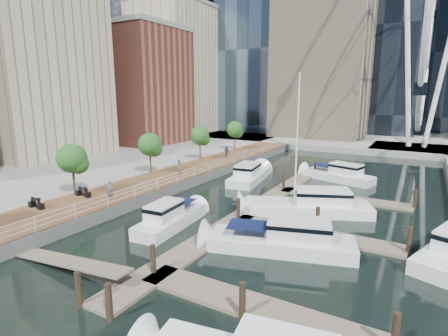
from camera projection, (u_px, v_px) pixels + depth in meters
ground at (139, 250)px, 22.45m from camera, size 520.00×520.00×0.00m
boardwalk at (173, 178)px, 39.46m from camera, size 6.00×60.00×1.00m
seawall at (195, 181)px, 37.98m from camera, size 0.25×60.00×1.00m
land_inland at (32, 157)px, 52.71m from camera, size 48.00×90.00×1.00m
land_far at (371, 125)px, 108.67m from camera, size 200.00×114.00×1.00m
pier at (416, 150)px, 59.48m from camera, size 14.00×12.00×1.00m
railing at (194, 172)px, 37.82m from camera, size 0.10×60.00×1.05m
floating_docks at (307, 218)px, 26.88m from camera, size 16.00×34.00×2.60m
midrise_condos at (99, 72)px, 58.84m from camera, size 19.00×67.00×28.00m
street_trees at (150, 145)px, 39.00m from camera, size 2.60×42.60×4.60m
cafe_tables at (13, 212)px, 25.58m from camera, size 2.50×13.70×0.74m
yacht_foreground at (280, 250)px, 22.35m from camera, size 10.41×5.51×2.15m
pedestrian_near at (110, 190)px, 29.75m from camera, size 0.68×0.67×1.58m
pedestrian_mid at (179, 167)px, 38.98m from camera, size 0.67×0.83×1.64m
pedestrian_far at (227, 152)px, 49.03m from camera, size 1.08×0.67×1.72m
moored_yachts at (312, 216)px, 28.64m from camera, size 26.46×35.84×11.50m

